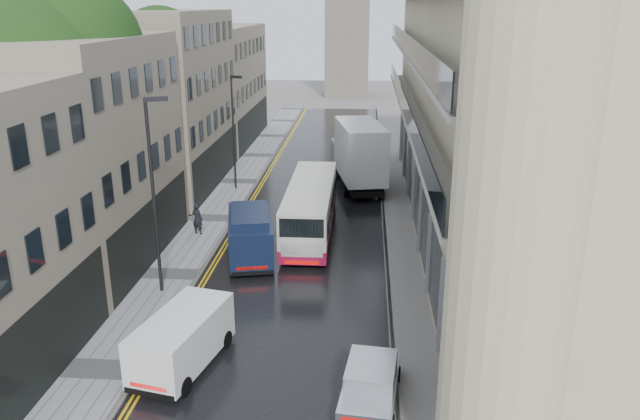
% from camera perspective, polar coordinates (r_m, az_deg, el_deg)
% --- Properties ---
extents(road, '(9.00, 85.00, 0.02)m').
position_cam_1_polar(road, '(37.66, -1.09, -1.09)').
color(road, black).
rests_on(road, ground).
extents(left_sidewalk, '(2.70, 85.00, 0.12)m').
position_cam_1_polar(left_sidewalk, '(38.60, -9.77, -0.79)').
color(left_sidewalk, gray).
rests_on(left_sidewalk, ground).
extents(right_sidewalk, '(1.80, 85.00, 0.12)m').
position_cam_1_polar(right_sidewalk, '(37.55, 7.15, -1.21)').
color(right_sidewalk, slate).
rests_on(right_sidewalk, ground).
extents(old_shop_row, '(4.50, 56.00, 12.00)m').
position_cam_1_polar(old_shop_row, '(40.48, -14.39, 8.49)').
color(old_shop_row, gray).
rests_on(old_shop_row, ground).
extents(modern_block, '(8.00, 40.00, 14.00)m').
position_cam_1_polar(modern_block, '(35.00, 15.84, 8.55)').
color(modern_block, beige).
rests_on(modern_block, ground).
extents(tree_near, '(10.56, 10.56, 13.89)m').
position_cam_1_polar(tree_near, '(32.53, -25.17, 6.71)').
color(tree_near, black).
rests_on(tree_near, ground).
extents(tree_far, '(9.24, 9.24, 12.46)m').
position_cam_1_polar(tree_far, '(44.16, -16.64, 9.39)').
color(tree_far, black).
rests_on(tree_far, ground).
extents(cream_bus, '(2.49, 10.67, 2.91)m').
position_cam_1_polar(cream_bus, '(32.68, -3.25, -1.48)').
color(cream_bus, beige).
rests_on(cream_bus, road).
extents(white_lorry, '(4.42, 9.38, 4.74)m').
position_cam_1_polar(white_lorry, '(42.17, 2.33, 4.41)').
color(white_lorry, white).
rests_on(white_lorry, road).
extents(silver_hatchback, '(2.13, 4.05, 1.46)m').
position_cam_1_polar(silver_hatchback, '(20.21, 1.89, -17.42)').
color(silver_hatchback, '#ACADB1').
rests_on(silver_hatchback, road).
extents(white_van, '(2.95, 4.94, 2.09)m').
position_cam_1_polar(white_van, '(22.65, -16.57, -12.99)').
color(white_van, white).
rests_on(white_van, road).
extents(navy_van, '(3.18, 5.65, 2.71)m').
position_cam_1_polar(navy_van, '(30.37, -8.18, -3.42)').
color(navy_van, black).
rests_on(navy_van, road).
extents(pedestrian, '(0.76, 0.63, 1.80)m').
position_cam_1_polar(pedestrian, '(35.80, -11.15, -0.78)').
color(pedestrian, black).
rests_on(pedestrian, left_sidewalk).
extents(lamp_post_near, '(1.00, 0.52, 8.73)m').
position_cam_1_polar(lamp_post_near, '(27.98, -14.96, 0.97)').
color(lamp_post_near, black).
rests_on(lamp_post_near, left_sidewalk).
extents(lamp_post_far, '(0.90, 0.46, 7.82)m').
position_cam_1_polar(lamp_post_far, '(43.63, -7.91, 6.94)').
color(lamp_post_far, black).
rests_on(lamp_post_far, left_sidewalk).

